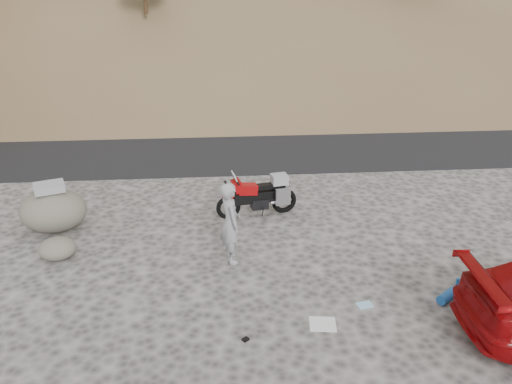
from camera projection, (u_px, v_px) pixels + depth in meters
The scene contains 12 objects.
ground at pixel (279, 272), 10.27m from camera, with size 140.00×140.00×0.00m, color #3D3B38.
road at pixel (249, 142), 18.53m from camera, with size 120.00×7.00×0.05m, color black.
motorcycle at pixel (261, 196), 12.55m from camera, with size 2.09×0.85×1.26m.
man at pixel (231, 260), 10.71m from camera, with size 0.65×0.43×1.78m, color #98979D.
boulder at pixel (53, 210), 11.82m from camera, with size 1.73×1.53×1.18m.
small_rock at pixel (57, 249), 10.68m from camera, with size 0.84×0.77×0.47m.
gear_white_cloth at pixel (323, 324), 8.70m from camera, with size 0.46×0.41×0.02m, color white.
gear_blue_mat at pixel (447, 296), 9.32m from camera, with size 0.19×0.19×0.47m, color #1B55A3.
gear_bottle at pixel (457, 283), 9.73m from camera, with size 0.07×0.07×0.19m, color #1B55A3.
gear_funnel at pixel (470, 308), 9.00m from camera, with size 0.14×0.14×0.18m, color red.
gear_glove_b at pixel (246, 339), 8.31m from camera, with size 0.11×0.08×0.04m, color black.
gear_blue_cloth at pixel (365, 305), 9.21m from camera, with size 0.29×0.21×0.01m, color #92C7E2.
Camera 1 is at (-1.18, -8.74, 5.54)m, focal length 35.00 mm.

